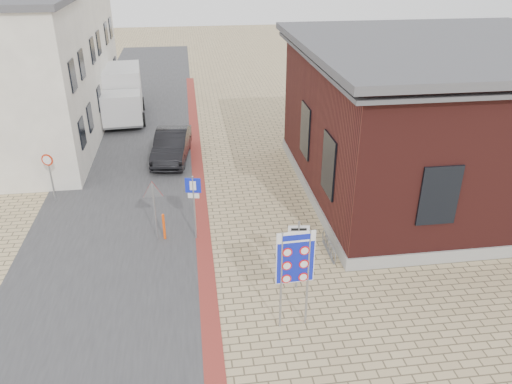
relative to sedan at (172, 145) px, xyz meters
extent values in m
plane|color=tan|center=(3.28, -12.22, -0.78)|extent=(120.00, 120.00, 0.00)
cube|color=#38383A|center=(-2.22, 2.78, -0.77)|extent=(7.00, 60.00, 0.02)
cube|color=maroon|center=(1.28, -2.22, -0.77)|extent=(0.60, 40.00, 0.02)
cube|color=gray|center=(12.28, -5.22, -0.53)|extent=(12.15, 12.15, 0.50)
cube|color=#481917|center=(12.28, -5.22, 2.72)|extent=(12.00, 12.00, 6.00)
cube|color=#4C4D51|center=(12.28, -5.22, 5.87)|extent=(13.00, 13.00, 0.30)
cube|color=#4C4D51|center=(12.28, -5.22, 5.47)|extent=(12.70, 12.70, 0.15)
cube|color=black|center=(6.26, -8.22, 2.02)|extent=(0.12, 1.60, 2.40)
cube|color=black|center=(6.26, -4.22, 2.02)|extent=(0.12, 1.60, 2.40)
cube|color=black|center=(9.28, -11.24, 2.02)|extent=(1.40, 0.12, 2.20)
cube|color=beige|center=(-7.72, -0.22, 3.22)|extent=(7.00, 6.00, 8.00)
cube|color=black|center=(-4.20, -1.42, 1.42)|extent=(0.10, 1.10, 1.40)
cube|color=black|center=(-4.20, 0.98, 1.42)|extent=(0.10, 1.10, 1.40)
cube|color=black|center=(-4.20, -1.42, 4.22)|extent=(0.10, 1.10, 1.40)
cube|color=black|center=(-4.20, 0.98, 4.22)|extent=(0.10, 1.10, 1.40)
cube|color=beige|center=(-7.72, 5.78, 3.62)|extent=(7.00, 6.00, 8.80)
cube|color=black|center=(-4.20, 4.58, 1.42)|extent=(0.10, 1.10, 1.40)
cube|color=black|center=(-4.20, 6.98, 1.42)|extent=(0.10, 1.10, 1.40)
cube|color=black|center=(-4.20, 4.58, 4.22)|extent=(0.10, 1.10, 1.40)
cube|color=black|center=(-4.20, 6.98, 4.22)|extent=(0.10, 1.10, 1.40)
cube|color=beige|center=(-7.72, 11.78, 3.22)|extent=(7.00, 6.00, 8.00)
cube|color=black|center=(-4.20, 10.58, 1.42)|extent=(0.10, 1.10, 1.40)
cube|color=black|center=(-4.20, 12.98, 1.42)|extent=(0.10, 1.10, 1.40)
cube|color=black|center=(-4.20, 10.58, 4.22)|extent=(0.10, 1.10, 1.40)
cube|color=black|center=(-4.20, 12.98, 4.22)|extent=(0.10, 1.10, 1.40)
torus|color=slate|center=(5.93, -10.62, -0.50)|extent=(0.04, 0.60, 0.60)
torus|color=slate|center=(5.93, -10.32, -0.50)|extent=(0.04, 0.60, 0.60)
torus|color=slate|center=(5.93, -10.02, -0.50)|extent=(0.04, 0.60, 0.60)
torus|color=slate|center=(5.93, -9.72, -0.50)|extent=(0.04, 0.60, 0.60)
torus|color=slate|center=(5.93, -9.42, -0.50)|extent=(0.04, 0.60, 0.60)
cube|color=slate|center=(5.93, -10.02, -0.76)|extent=(0.08, 1.60, 0.04)
imported|color=black|center=(0.00, 0.00, 0.00)|extent=(2.21, 4.92, 1.57)
cube|color=slate|center=(-3.22, 7.30, -0.28)|extent=(2.83, 6.25, 0.28)
cube|color=silver|center=(-3.05, 5.16, 0.63)|extent=(2.51, 2.09, 1.80)
cube|color=black|center=(-2.99, 4.32, 0.96)|extent=(2.14, 0.24, 0.90)
cube|color=silver|center=(-3.30, 8.31, 1.19)|extent=(2.79, 4.24, 2.48)
cylinder|color=black|center=(-4.26, 5.41, -0.33)|extent=(0.35, 0.92, 0.90)
cylinder|color=black|center=(-1.90, 5.59, -0.33)|extent=(0.35, 0.92, 0.90)
cylinder|color=black|center=(-4.54, 9.01, -0.33)|extent=(0.35, 0.92, 0.90)
cylinder|color=black|center=(-2.18, 9.19, -0.33)|extent=(0.35, 0.92, 0.90)
cylinder|color=gray|center=(3.38, -13.74, 0.87)|extent=(0.07, 0.07, 3.31)
cylinder|color=gray|center=(4.18, -13.71, 0.87)|extent=(0.07, 0.07, 3.31)
cube|color=white|center=(3.78, -13.72, 1.67)|extent=(1.13, 0.09, 1.70)
cube|color=#0E1BAF|center=(3.78, -13.72, 1.67)|extent=(1.09, 0.10, 1.66)
cube|color=white|center=(3.78, -13.72, 2.36)|extent=(1.09, 0.10, 0.32)
cylinder|color=gray|center=(4.28, -11.92, 0.50)|extent=(0.07, 0.07, 2.57)
cube|color=white|center=(4.28, -11.92, 1.51)|extent=(0.69, 0.12, 0.25)
cube|color=#0F38B7|center=(4.28, -11.92, 1.17)|extent=(0.47, 0.10, 0.31)
cylinder|color=gray|center=(1.00, -8.31, 0.57)|extent=(0.07, 0.07, 2.70)
cube|color=#1021C3|center=(1.00, -8.31, 1.54)|extent=(0.59, 0.16, 0.59)
cube|color=white|center=(1.00, -8.31, 1.11)|extent=(0.43, 0.12, 0.19)
cylinder|color=gray|center=(-0.52, -8.14, 0.42)|extent=(0.07, 0.07, 2.40)
cylinder|color=gray|center=(-5.22, -4.22, 0.36)|extent=(0.07, 0.07, 2.28)
cylinder|color=red|center=(-5.22, -4.22, 1.24)|extent=(0.53, 0.17, 0.54)
cylinder|color=#FF4F0D|center=(-0.22, -8.20, -0.23)|extent=(0.13, 0.13, 1.11)
camera|label=1|loc=(1.03, -25.32, 9.73)|focal=35.00mm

